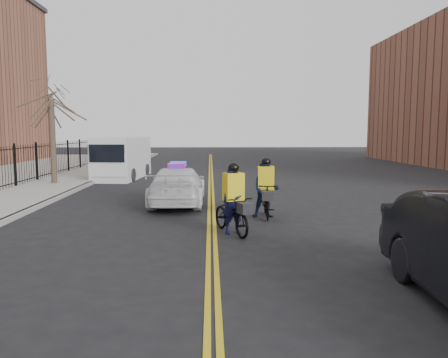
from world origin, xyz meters
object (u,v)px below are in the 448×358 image
object	(u,v)px
police_cruiser	(178,186)
cargo_van	(122,159)
cyclist_near	(234,209)
cyclist_far	(266,194)

from	to	relation	value
police_cruiser	cargo_van	bearing A→B (deg)	-66.60
cyclist_near	cyclist_far	world-z (taller)	same
cargo_van	cyclist_near	xyz separation A→B (m)	(5.57, -13.44, -0.47)
cargo_van	cyclist_near	distance (m)	14.56
police_cruiser	cyclist_far	distance (m)	3.85
cargo_van	cyclist_far	distance (m)	13.17
police_cruiser	cargo_van	xyz separation A→B (m)	(-3.78, 8.81, 0.43)
cyclist_near	cyclist_far	distance (m)	2.36
cyclist_far	police_cruiser	bearing A→B (deg)	142.33
police_cruiser	cargo_van	world-z (taller)	cargo_van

